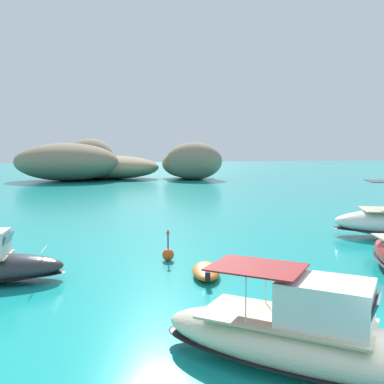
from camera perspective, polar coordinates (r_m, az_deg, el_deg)
islet_large at (r=81.24m, az=-13.78°, el=3.64°), size 29.74×24.44×7.43m
islet_small at (r=81.45m, az=-0.02°, el=3.97°), size 13.93×17.34×6.69m
motorboat_cream at (r=10.93m, az=15.17°, el=-18.20°), size 6.90×6.64×2.31m
dinghy_tender at (r=17.96m, az=1.86°, el=-10.31°), size 1.75×2.87×0.58m
channel_buoy at (r=20.42m, az=-3.16°, el=-8.07°), size 0.56×0.56×1.48m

